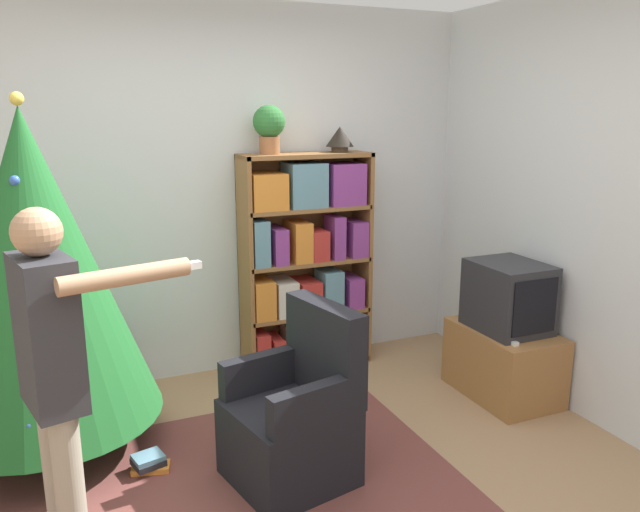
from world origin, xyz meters
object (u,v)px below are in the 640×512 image
object	(u,v)px
bookshelf	(305,262)
standing_person	(55,373)
table_lamp	(340,138)
christmas_tree	(35,269)
armchair	(295,420)
television	(508,296)
potted_plant	(269,126)

from	to	relation	value
bookshelf	standing_person	bearing A→B (deg)	-135.55
table_lamp	bookshelf	bearing A→B (deg)	-178.14
christmas_tree	armchair	distance (m)	1.59
bookshelf	television	world-z (taller)	bookshelf
armchair	standing_person	size ratio (longest dim) A/B	0.59
television	table_lamp	world-z (taller)	table_lamp
standing_person	table_lamp	size ratio (longest dim) A/B	7.75
standing_person	table_lamp	xyz separation A→B (m)	(1.97, 1.67, 0.77)
television	standing_person	world-z (taller)	standing_person
bookshelf	potted_plant	bearing A→B (deg)	178.02
television	standing_person	xyz separation A→B (m)	(-2.72, -0.67, 0.22)
potted_plant	standing_person	bearing A→B (deg)	-130.73
table_lamp	christmas_tree	bearing A→B (deg)	-164.74
bookshelf	armchair	distance (m)	1.54
television	christmas_tree	world-z (taller)	christmas_tree
standing_person	table_lamp	distance (m)	2.69
christmas_tree	television	bearing A→B (deg)	-9.01
television	potted_plant	world-z (taller)	potted_plant
armchair	table_lamp	xyz separation A→B (m)	(0.87, 1.35, 1.36)
armchair	potted_plant	size ratio (longest dim) A/B	2.80
bookshelf	television	size ratio (longest dim) A/B	3.17
bookshelf	television	xyz separation A→B (m)	(1.03, -0.99, -0.11)
armchair	television	bearing A→B (deg)	89.91
television	armchair	size ratio (longest dim) A/B	0.54
bookshelf	christmas_tree	world-z (taller)	christmas_tree
bookshelf	armchair	size ratio (longest dim) A/B	1.72
potted_plant	christmas_tree	bearing A→B (deg)	-159.78
armchair	table_lamp	world-z (taller)	table_lamp
standing_person	potted_plant	xyz separation A→B (m)	(1.44, 1.67, 0.86)
table_lamp	television	bearing A→B (deg)	-52.82
bookshelf	television	distance (m)	1.43
standing_person	television	bearing A→B (deg)	89.96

